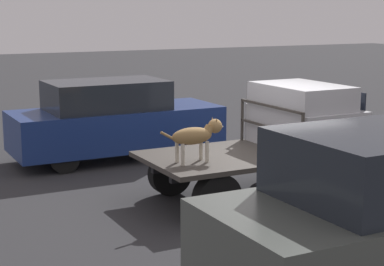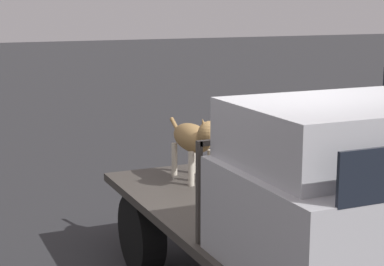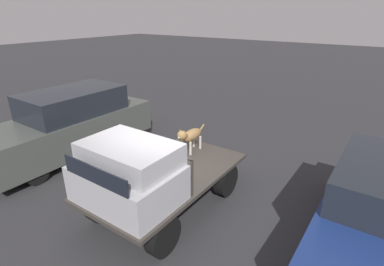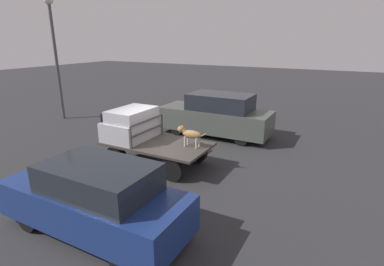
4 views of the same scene
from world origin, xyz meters
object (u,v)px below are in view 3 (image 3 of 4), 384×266
object	(u,v)px
dog	(190,136)
parked_sedan	(380,213)
parked_pickup_far	(71,124)
flatbed_truck	(168,183)

from	to	relation	value
dog	parked_sedan	distance (m)	4.15
dog	parked_pickup_far	world-z (taller)	parked_pickup_far
parked_pickup_far	parked_sedan	bearing A→B (deg)	94.44
dog	parked_sedan	xyz separation A→B (m)	(0.16, 4.13, -0.40)
parked_sedan	parked_pickup_far	world-z (taller)	parked_pickup_far
flatbed_truck	parked_sedan	size ratio (longest dim) A/B	0.82
parked_pickup_far	flatbed_truck	bearing A→B (deg)	84.05
dog	flatbed_truck	bearing A→B (deg)	3.07
flatbed_truck	dog	world-z (taller)	dog
dog	parked_sedan	world-z (taller)	parked_sedan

